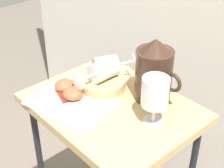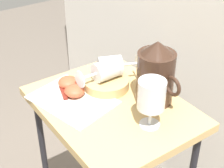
# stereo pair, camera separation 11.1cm
# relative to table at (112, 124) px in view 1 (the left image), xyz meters

# --- Properties ---
(table) EXTENTS (0.55, 0.43, 0.74)m
(table) POSITION_rel_table_xyz_m (0.00, 0.00, 0.00)
(table) COLOR tan
(table) RESTS_ON ground_plane
(linen_napkin) EXTENTS (0.31, 0.26, 0.00)m
(linen_napkin) POSITION_rel_table_xyz_m (-0.10, -0.10, 0.09)
(linen_napkin) COLOR silver
(linen_napkin) RESTS_ON table
(basket_tray) EXTENTS (0.16, 0.16, 0.03)m
(basket_tray) POSITION_rel_table_xyz_m (-0.10, 0.04, 0.10)
(basket_tray) COLOR tan
(basket_tray) RESTS_ON table
(pitcher) EXTENTS (0.18, 0.12, 0.22)m
(pitcher) POSITION_rel_table_xyz_m (0.06, 0.13, 0.17)
(pitcher) COLOR #382319
(pitcher) RESTS_ON table
(wine_glass_upright) EXTENTS (0.08, 0.08, 0.16)m
(wine_glass_upright) POSITION_rel_table_xyz_m (0.15, 0.03, 0.19)
(wine_glass_upright) COLOR silver
(wine_glass_upright) RESTS_ON table
(wine_glass_tipped_near) EXTENTS (0.12, 0.16, 0.07)m
(wine_glass_tipped_near) POSITION_rel_table_xyz_m (-0.11, 0.07, 0.16)
(wine_glass_tipped_near) COLOR silver
(wine_glass_tipped_near) RESTS_ON basket_tray
(wine_glass_tipped_far) EXTENTS (0.07, 0.15, 0.07)m
(wine_glass_tipped_far) POSITION_rel_table_xyz_m (-0.10, 0.04, 0.15)
(wine_glass_tipped_far) COLOR silver
(wine_glass_tipped_far) RESTS_ON basket_tray
(apple_half_left) EXTENTS (0.07, 0.07, 0.04)m
(apple_half_left) POSITION_rel_table_xyz_m (-0.17, -0.07, 0.11)
(apple_half_left) COLOR #C15133
(apple_half_left) RESTS_ON linen_napkin
(apple_half_right) EXTENTS (0.07, 0.07, 0.04)m
(apple_half_right) POSITION_rel_table_xyz_m (-0.11, -0.08, 0.11)
(apple_half_right) COLOR #C15133
(apple_half_right) RESTS_ON linen_napkin
(knife) EXTENTS (0.21, 0.08, 0.01)m
(knife) POSITION_rel_table_xyz_m (-0.11, -0.12, 0.09)
(knife) COLOR silver
(knife) RESTS_ON linen_napkin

